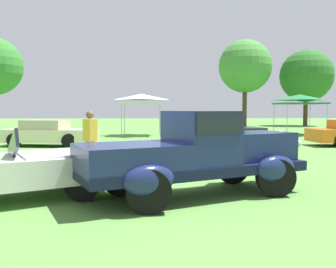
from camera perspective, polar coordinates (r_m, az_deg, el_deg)
The scene contains 10 objects.
ground_plane at distance 7.54m, azimuth 1.07°, elevation -9.44°, with size 120.00×120.00×0.00m, color #568C3D.
feature_pickup_truck at distance 7.34m, azimuth 4.39°, elevation -2.91°, with size 4.77×3.19×1.70m.
neighbor_convertible at distance 7.66m, azimuth -23.79°, elevation -5.14°, with size 4.75×3.58×1.40m.
show_car_cream at distance 18.11m, azimuth -18.05°, elevation 0.11°, with size 4.54×2.39×1.22m.
show_car_charcoal at distance 18.72m, azimuth 8.63°, elevation 0.37°, with size 4.11×2.28×1.22m.
spectator_between_cars at distance 10.34m, azimuth -11.94°, elevation -0.76°, with size 0.44×0.46×1.69m.
canopy_tent_left_field at distance 24.16m, azimuth -4.14°, elevation 5.51°, with size 2.68×2.68×2.71m.
canopy_tent_center_field at distance 26.46m, azimuth 19.67°, elevation 5.16°, with size 2.89×2.89×2.71m.
treeline_mid_left at distance 38.09m, azimuth 11.83°, elevation 10.17°, with size 5.26×5.26×8.60m.
treeline_center at distance 40.73m, azimuth 20.60°, elevation 8.39°, with size 5.36×5.36×7.79m.
Camera 1 is at (-0.43, -7.32, 1.74)m, focal length 39.44 mm.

